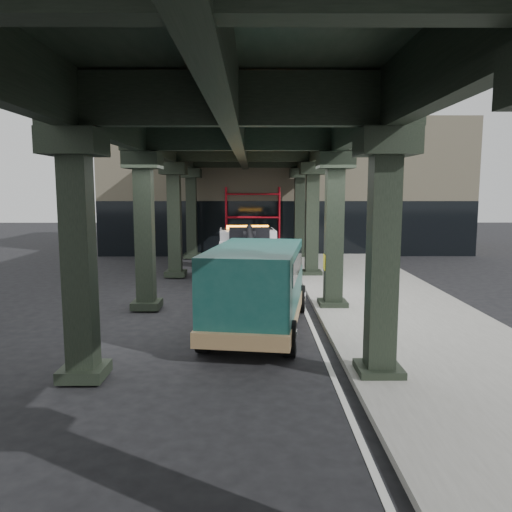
{
  "coord_description": "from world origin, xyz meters",
  "views": [
    {
      "loc": [
        0.05,
        -13.75,
        3.85
      ],
      "look_at": [
        0.13,
        2.38,
        1.7
      ],
      "focal_mm": 35.0,
      "sensor_mm": 36.0,
      "label": 1
    }
  ],
  "objects": [
    {
      "name": "lane_stripe",
      "position": [
        1.7,
        2.0,
        0.01
      ],
      "size": [
        0.12,
        38.0,
        0.01
      ],
      "primitive_type": "cube",
      "color": "silver",
      "rests_on": "ground"
    },
    {
      "name": "scaffolding",
      "position": [
        0.0,
        14.64,
        2.11
      ],
      "size": [
        3.08,
        0.88,
        4.0
      ],
      "color": "red",
      "rests_on": "ground"
    },
    {
      "name": "building",
      "position": [
        2.0,
        20.0,
        4.0
      ],
      "size": [
        22.0,
        10.0,
        8.0
      ],
      "primitive_type": "cube",
      "color": "#C6B793",
      "rests_on": "ground"
    },
    {
      "name": "tow_truck",
      "position": [
        -0.1,
        4.37,
        1.25
      ],
      "size": [
        2.7,
        7.96,
        2.57
      ],
      "rotation": [
        0.0,
        0.0,
        0.06
      ],
      "color": "black",
      "rests_on": "ground"
    },
    {
      "name": "ground",
      "position": [
        0.0,
        0.0,
        0.0
      ],
      "size": [
        90.0,
        90.0,
        0.0
      ],
      "primitive_type": "plane",
      "color": "black",
      "rests_on": "ground"
    },
    {
      "name": "viaduct",
      "position": [
        -0.4,
        2.0,
        5.46
      ],
      "size": [
        7.4,
        32.0,
        6.4
      ],
      "color": "black",
      "rests_on": "ground"
    },
    {
      "name": "sidewalk",
      "position": [
        4.5,
        2.0,
        0.07
      ],
      "size": [
        5.0,
        40.0,
        0.15
      ],
      "primitive_type": "cube",
      "color": "gray",
      "rests_on": "ground"
    },
    {
      "name": "towed_van",
      "position": [
        0.15,
        -0.57,
        1.28
      ],
      "size": [
        3.07,
        6.12,
        2.38
      ],
      "rotation": [
        0.0,
        0.0,
        -0.15
      ],
      "color": "#12433D",
      "rests_on": "ground"
    }
  ]
}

